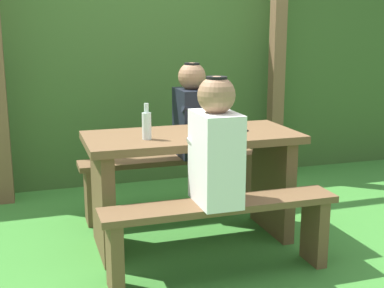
% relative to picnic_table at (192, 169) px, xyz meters
% --- Properties ---
extents(ground_plane, '(12.00, 12.00, 0.00)m').
position_rel_picnic_table_xyz_m(ground_plane, '(0.00, 0.00, -0.51)').
color(ground_plane, '#397D2F').
extents(hedge_backdrop, '(6.40, 0.72, 1.72)m').
position_rel_picnic_table_xyz_m(hedge_backdrop, '(0.00, 1.83, 0.35)').
color(hedge_backdrop, '#385927').
rests_on(hedge_backdrop, ground_plane).
extents(pergola_post_right, '(0.12, 0.12, 2.24)m').
position_rel_picnic_table_xyz_m(pergola_post_right, '(1.24, 1.24, 0.61)').
color(pergola_post_right, brown).
rests_on(pergola_post_right, ground_plane).
extents(picnic_table, '(1.40, 0.64, 0.75)m').
position_rel_picnic_table_xyz_m(picnic_table, '(0.00, 0.00, 0.00)').
color(picnic_table, brown).
rests_on(picnic_table, ground_plane).
extents(bench_near, '(1.40, 0.24, 0.46)m').
position_rel_picnic_table_xyz_m(bench_near, '(0.00, -0.55, -0.18)').
color(bench_near, brown).
rests_on(bench_near, ground_plane).
extents(bench_far, '(1.40, 0.24, 0.46)m').
position_rel_picnic_table_xyz_m(bench_far, '(0.00, 0.55, -0.18)').
color(bench_far, brown).
rests_on(bench_far, ground_plane).
extents(person_white_shirt, '(0.25, 0.35, 0.72)m').
position_rel_picnic_table_xyz_m(person_white_shirt, '(-0.04, -0.55, 0.28)').
color(person_white_shirt, white).
rests_on(person_white_shirt, bench_near).
extents(person_black_coat, '(0.25, 0.35, 0.72)m').
position_rel_picnic_table_xyz_m(person_black_coat, '(0.18, 0.55, 0.28)').
color(person_black_coat, black).
rests_on(person_black_coat, bench_far).
extents(drinking_glass, '(0.07, 0.07, 0.09)m').
position_rel_picnic_table_xyz_m(drinking_glass, '(0.02, -0.02, 0.29)').
color(drinking_glass, silver).
rests_on(drinking_glass, picnic_table).
extents(bottle_left, '(0.06, 0.06, 0.24)m').
position_rel_picnic_table_xyz_m(bottle_left, '(0.23, 0.06, 0.34)').
color(bottle_left, silver).
rests_on(bottle_left, picnic_table).
extents(bottle_right, '(0.06, 0.06, 0.23)m').
position_rel_picnic_table_xyz_m(bottle_right, '(-0.32, -0.08, 0.33)').
color(bottle_right, silver).
rests_on(bottle_right, picnic_table).
extents(cell_phone, '(0.11, 0.15, 0.01)m').
position_rel_picnic_table_xyz_m(cell_phone, '(0.33, 0.01, 0.25)').
color(cell_phone, black).
rests_on(cell_phone, picnic_table).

